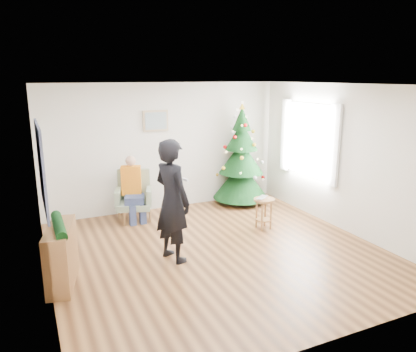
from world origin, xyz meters
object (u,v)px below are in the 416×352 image
standing_man (172,201)px  console (62,255)px  armchair (134,202)px  christmas_tree (241,159)px  stool (264,213)px

standing_man → console: size_ratio=1.85×
console → armchair: bearing=67.1°
armchair → console: (-1.52, -2.07, 0.05)m
christmas_tree → stool: 1.76m
stool → armchair: size_ratio=0.59×
armchair → stool: bearing=-18.2°
christmas_tree → standing_man: (-2.32, -2.08, -0.05)m
stool → console: (-3.54, -0.60, 0.11)m
armchair → standing_man: (0.09, -1.98, 0.58)m
stool → christmas_tree: bearing=76.1°
stool → armchair: armchair is taller
standing_man → console: (-1.60, -0.08, -0.53)m
stool → standing_man: (-1.94, -0.51, 0.64)m
christmas_tree → console: bearing=-151.1°
stool → console: size_ratio=0.57×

